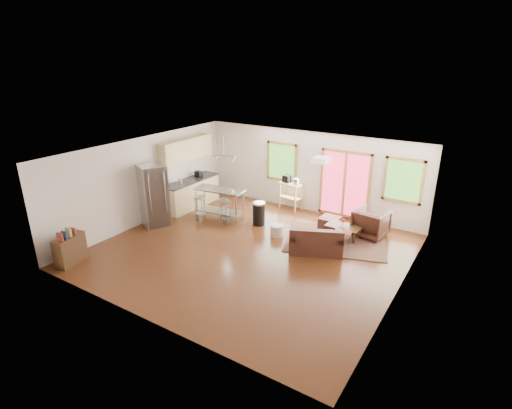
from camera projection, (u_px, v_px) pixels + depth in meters
The scene contains 29 objects.
floor at pixel (250, 251), 10.45m from camera, with size 7.50×7.00×0.02m, color #371B0D.
ceiling at pixel (249, 153), 9.53m from camera, with size 7.50×7.00×0.02m, color white.
back_wall at pixel (310, 172), 12.76m from camera, with size 7.50×0.02×2.60m, color silver.
left_wall at pixel (144, 181), 11.88m from camera, with size 0.02×7.00×2.60m, color silver.
right_wall at pixel (404, 239), 8.10m from camera, with size 0.02×7.00×2.60m, color silver.
front_wall at pixel (143, 262), 7.21m from camera, with size 7.50×0.02×2.60m, color silver.
window_left at pixel (282, 162), 13.15m from camera, with size 1.10×0.05×1.30m.
french_doors at pixel (344, 184), 12.19m from camera, with size 1.60×0.05×2.10m.
window_right at pixel (403, 181), 11.19m from camera, with size 1.10×0.05×1.30m.
rug at pixel (335, 240), 11.01m from camera, with size 2.65×2.04×0.03m, color #475234.
loveseat at pixel (316, 242), 10.30m from camera, with size 1.55×1.27×0.72m.
coffee_table at pixel (344, 227), 11.06m from camera, with size 0.95×0.60×0.37m.
armchair at pixel (371, 222), 11.14m from camera, with size 0.85×0.80×0.88m, color black.
ottoman at pixel (330, 223), 11.70m from camera, with size 0.54×0.54×0.36m, color black.
pouf at pixel (277, 230), 11.26m from camera, with size 0.37×0.37×0.32m, color beige.
vase at pixel (342, 225), 10.73m from camera, with size 0.19×0.20×0.29m.
book at pixel (343, 227), 10.49m from camera, with size 0.23×0.03×0.31m, color maroon.
cabinets at pixel (190, 180), 13.21m from camera, with size 0.64×2.24×2.30m.
refrigerator at pixel (154, 195), 11.74m from camera, with size 0.98×0.97×1.86m.
island at pixel (220, 198), 12.26m from camera, with size 1.60×0.81×0.97m.
cup at pixel (232, 190), 11.92m from camera, with size 0.12×0.10×0.12m, color white.
bar_stool_a at pixel (199, 203), 12.17m from camera, with size 0.48×0.48×0.78m.
bar_stool_b at pixel (223, 205), 12.18m from camera, with size 0.35×0.35×0.69m.
bar_stool_c at pixel (226, 208), 11.92m from camera, with size 0.34×0.34×0.71m.
trash_can at pixel (259, 213), 11.95m from camera, with size 0.49×0.49×0.70m.
kitchen_cart at pixel (291, 187), 13.03m from camera, with size 0.81×0.59×1.13m.
bookshelf at pixel (70, 249), 9.71m from camera, with size 0.49×0.85×0.95m.
ceiling_flush at pixel (321, 160), 9.23m from camera, with size 0.35×0.35×0.12m, color white.
pendant_light at pixel (224, 159), 11.92m from camera, with size 0.80×0.18×0.79m.
Camera 1 is at (5.15, -7.80, 4.81)m, focal length 28.00 mm.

